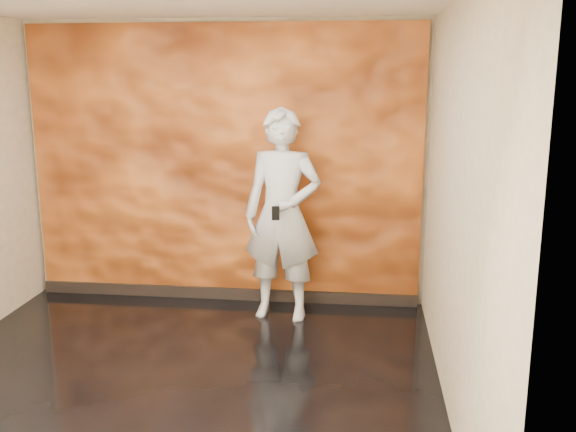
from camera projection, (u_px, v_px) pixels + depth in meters
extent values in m
cube|color=black|center=(171.00, 388.00, 4.77)|extent=(4.00, 4.00, 0.01)
cube|color=tan|center=(225.00, 164.00, 6.40)|extent=(4.00, 0.02, 2.80)
cube|color=tan|center=(7.00, 305.00, 2.53)|extent=(4.00, 0.02, 2.80)
cube|color=tan|center=(457.00, 211.00, 4.23)|extent=(0.02, 4.00, 2.80)
cube|color=orange|center=(224.00, 166.00, 6.37)|extent=(3.90, 0.06, 2.75)
cube|color=black|center=(226.00, 293.00, 6.62)|extent=(3.90, 0.04, 0.12)
imported|color=#A5ABB6|center=(282.00, 215.00, 5.96)|extent=(0.77, 0.55, 1.98)
cube|color=black|center=(276.00, 213.00, 5.65)|extent=(0.07, 0.03, 0.13)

